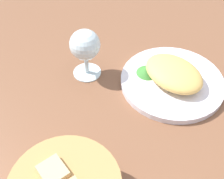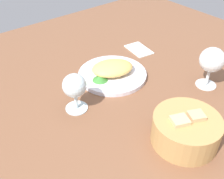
% 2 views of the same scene
% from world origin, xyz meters
% --- Properties ---
extents(ground_plane, '(1.40, 1.40, 0.02)m').
position_xyz_m(ground_plane, '(0.00, 0.00, -0.01)').
color(ground_plane, brown).
extents(plate, '(0.23, 0.23, 0.01)m').
position_xyz_m(plate, '(0.03, -0.13, 0.01)').
color(plate, white).
rests_on(plate, ground_plane).
extents(omelette, '(0.17, 0.15, 0.04)m').
position_xyz_m(omelette, '(0.03, -0.13, 0.03)').
color(omelette, '#E5B65D').
rests_on(omelette, plate).
extents(lettuce_garnish, '(0.05, 0.05, 0.02)m').
position_xyz_m(lettuce_garnish, '(0.08, -0.12, 0.02)').
color(lettuce_garnish, '#387D30').
rests_on(lettuce_garnish, plate).
extents(wine_glass_near, '(0.07, 0.07, 0.12)m').
position_xyz_m(wine_glass_near, '(0.21, -0.07, 0.08)').
color(wine_glass_near, silver).
rests_on(wine_glass_near, ground_plane).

